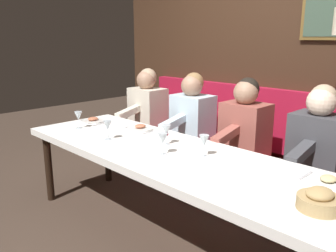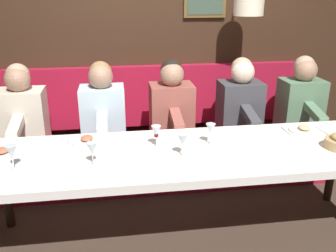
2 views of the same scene
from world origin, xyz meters
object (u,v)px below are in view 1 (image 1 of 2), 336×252
Objects in this scene: diner_middle at (245,124)px; wine_glass_2 at (78,116)px; diner_near at (318,139)px; dining_table at (176,161)px; diner_far at (192,114)px; wine_glass_1 at (166,131)px; diner_farthest at (147,105)px; wine_glass_4 at (108,126)px; wine_glass_0 at (163,139)px; wine_glass_3 at (204,141)px; bread_bowl at (319,201)px.

diner_middle reaches higher than wine_glass_2.
diner_near and diner_middle have the same top height.
diner_near reaches higher than dining_table.
diner_middle and diner_far have the same top height.
wine_glass_1 is 0.99m from wine_glass_2.
diner_farthest reaches higher than wine_glass_4.
wine_glass_0 is 1.00× the size of wine_glass_4.
wine_glass_2 is 1.00× the size of wine_glass_3.
wine_glass_0 is (-0.97, -0.57, 0.04)m from diner_far.
diner_near reaches higher than wine_glass_0.
wine_glass_4 is (-0.25, 0.45, 0.00)m from wine_glass_1.
diner_far is at bearing 27.64° from wine_glass_1.
wine_glass_0 and wine_glass_2 have the same top height.
wine_glass_4 is at bearing 105.32° from wine_glass_3.
bread_bowl is at bearing -120.00° from diner_far.
diner_middle is at bearing -16.94° from wine_glass_1.
diner_far is (0.00, 1.31, 0.00)m from diner_near.
diner_middle is at bearing 12.16° from wine_glass_3.
diner_middle is 0.81m from wine_glass_3.
wine_glass_1 is at bearing -76.63° from wine_glass_2.
diner_farthest is at bearing 90.00° from diner_near.
diner_middle reaches higher than wine_glass_0.
wine_glass_3 reaches higher than bread_bowl.
wine_glass_0 is 0.75× the size of bread_bowl.
diner_middle is (0.88, -0.02, 0.13)m from dining_table.
bread_bowl is at bearing -132.46° from diner_middle.
diner_far reaches higher than wine_glass_1.
wine_glass_3 is at bearing 147.80° from diner_near.
wine_glass_0 is at bearing -149.69° from diner_far.
diner_near is (0.88, -0.69, 0.13)m from dining_table.
wine_glass_3 is at bearing -167.84° from diner_middle.
dining_table is 1.19m from wine_glass_2.
wine_glass_3 is 1.00× the size of wine_glass_4.
diner_farthest is 4.82× the size of wine_glass_0.
wine_glass_2 is (-1.00, -0.15, 0.04)m from diner_farthest.
diner_near is 4.82× the size of wine_glass_3.
wine_glass_3 is (-0.79, -0.17, 0.04)m from diner_middle.
diner_middle is 1.56m from wine_glass_2.
wine_glass_4 is at bearing -92.63° from wine_glass_2.
wine_glass_4 is at bearing 90.77° from bread_bowl.
diner_farthest is 4.82× the size of wine_glass_2.
diner_middle reaches higher than wine_glass_1.
wine_glass_2 reaches higher than bread_bowl.
diner_middle reaches higher than dining_table.
wine_glass_4 is (-1.02, 1.35, 0.04)m from diner_near.
wine_glass_2 is at bearing 118.23° from diner_near.
wine_glass_2 is (-1.00, 0.56, 0.04)m from diner_far.
wine_glass_4 reaches higher than dining_table.
wine_glass_1 is at bearing 87.60° from wine_glass_3.
diner_near is 0.67m from diner_middle.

